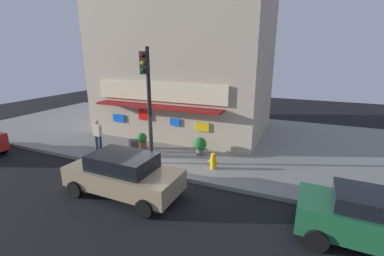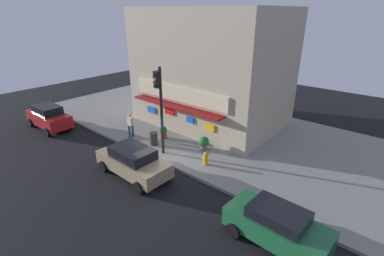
{
  "view_description": "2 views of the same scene",
  "coord_description": "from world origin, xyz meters",
  "px_view_note": "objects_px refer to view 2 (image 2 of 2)",
  "views": [
    {
      "loc": [
        5.45,
        -9.11,
        5.24
      ],
      "look_at": [
        0.92,
        1.59,
        1.93
      ],
      "focal_mm": 24.4,
      "sensor_mm": 36.0,
      "label": 1
    },
    {
      "loc": [
        10.58,
        -9.95,
        8.42
      ],
      "look_at": [
        0.38,
        2.17,
        1.77
      ],
      "focal_mm": 26.16,
      "sensor_mm": 36.0,
      "label": 2
    }
  ],
  "objects_px": {
    "trash_can": "(154,139)",
    "potted_plant_by_window": "(163,132)",
    "parked_car_red": "(49,117)",
    "pedestrian": "(130,124)",
    "traffic_light": "(160,101)",
    "parked_car_tan": "(133,161)",
    "potted_plant_by_doorway": "(204,143)",
    "parked_car_green": "(277,225)",
    "fire_hydrant": "(206,159)"
  },
  "relations": [
    {
      "from": "trash_can",
      "to": "parked_car_green",
      "type": "bearing_deg",
      "value": -15.23
    },
    {
      "from": "fire_hydrant",
      "to": "parked_car_red",
      "type": "distance_m",
      "value": 13.18
    },
    {
      "from": "fire_hydrant",
      "to": "parked_car_red",
      "type": "xyz_separation_m",
      "value": [
        -12.82,
        -3.05,
        0.36
      ]
    },
    {
      "from": "potted_plant_by_window",
      "to": "trash_can",
      "type": "bearing_deg",
      "value": -77.6
    },
    {
      "from": "fire_hydrant",
      "to": "parked_car_tan",
      "type": "relative_size",
      "value": 0.17
    },
    {
      "from": "trash_can",
      "to": "potted_plant_by_window",
      "type": "xyz_separation_m",
      "value": [
        -0.25,
        1.12,
        0.04
      ]
    },
    {
      "from": "potted_plant_by_window",
      "to": "parked_car_green",
      "type": "xyz_separation_m",
      "value": [
        10.06,
        -3.79,
        0.19
      ]
    },
    {
      "from": "traffic_light",
      "to": "parked_car_tan",
      "type": "relative_size",
      "value": 1.2
    },
    {
      "from": "pedestrian",
      "to": "parked_car_red",
      "type": "bearing_deg",
      "value": -157.2
    },
    {
      "from": "fire_hydrant",
      "to": "potted_plant_by_doorway",
      "type": "xyz_separation_m",
      "value": [
        -1.17,
        1.35,
        0.17
      ]
    },
    {
      "from": "parked_car_green",
      "to": "parked_car_tan",
      "type": "bearing_deg",
      "value": -177.42
    },
    {
      "from": "potted_plant_by_window",
      "to": "parked_car_green",
      "type": "distance_m",
      "value": 10.75
    },
    {
      "from": "potted_plant_by_doorway",
      "to": "parked_car_tan",
      "type": "distance_m",
      "value": 4.73
    },
    {
      "from": "trash_can",
      "to": "fire_hydrant",
      "type": "bearing_deg",
      "value": 1.82
    },
    {
      "from": "fire_hydrant",
      "to": "parked_car_tan",
      "type": "height_order",
      "value": "parked_car_tan"
    },
    {
      "from": "parked_car_tan",
      "to": "parked_car_green",
      "type": "distance_m",
      "value": 8.15
    },
    {
      "from": "pedestrian",
      "to": "potted_plant_by_doorway",
      "type": "height_order",
      "value": "pedestrian"
    },
    {
      "from": "potted_plant_by_window",
      "to": "parked_car_red",
      "type": "relative_size",
      "value": 0.21
    },
    {
      "from": "trash_can",
      "to": "potted_plant_by_window",
      "type": "relative_size",
      "value": 0.96
    },
    {
      "from": "parked_car_tan",
      "to": "parked_car_red",
      "type": "xyz_separation_m",
      "value": [
        -10.27,
        0.12,
        0.07
      ]
    },
    {
      "from": "traffic_light",
      "to": "trash_can",
      "type": "relative_size",
      "value": 6.32
    },
    {
      "from": "fire_hydrant",
      "to": "traffic_light",
      "type": "bearing_deg",
      "value": -167.29
    },
    {
      "from": "pedestrian",
      "to": "parked_car_green",
      "type": "height_order",
      "value": "pedestrian"
    },
    {
      "from": "potted_plant_by_window",
      "to": "parked_car_green",
      "type": "bearing_deg",
      "value": -20.63
    },
    {
      "from": "fire_hydrant",
      "to": "parked_car_green",
      "type": "distance_m",
      "value": 6.26
    },
    {
      "from": "fire_hydrant",
      "to": "pedestrian",
      "type": "distance_m",
      "value": 6.37
    },
    {
      "from": "trash_can",
      "to": "traffic_light",
      "type": "bearing_deg",
      "value": -21.73
    },
    {
      "from": "parked_car_tan",
      "to": "parked_car_green",
      "type": "xyz_separation_m",
      "value": [
        8.14,
        0.37,
        -0.01
      ]
    },
    {
      "from": "trash_can",
      "to": "pedestrian",
      "type": "height_order",
      "value": "pedestrian"
    },
    {
      "from": "traffic_light",
      "to": "parked_car_red",
      "type": "height_order",
      "value": "traffic_light"
    },
    {
      "from": "traffic_light",
      "to": "parked_car_tan",
      "type": "height_order",
      "value": "traffic_light"
    },
    {
      "from": "fire_hydrant",
      "to": "potted_plant_by_window",
      "type": "bearing_deg",
      "value": 167.63
    },
    {
      "from": "traffic_light",
      "to": "fire_hydrant",
      "type": "bearing_deg",
      "value": 12.71
    },
    {
      "from": "trash_can",
      "to": "parked_car_green",
      "type": "distance_m",
      "value": 10.18
    },
    {
      "from": "traffic_light",
      "to": "parked_car_tan",
      "type": "distance_m",
      "value": 3.76
    },
    {
      "from": "parked_car_tan",
      "to": "parked_car_red",
      "type": "distance_m",
      "value": 10.27
    },
    {
      "from": "traffic_light",
      "to": "parked_car_red",
      "type": "bearing_deg",
      "value": -166.41
    },
    {
      "from": "parked_car_red",
      "to": "parked_car_green",
      "type": "bearing_deg",
      "value": 0.76
    },
    {
      "from": "pedestrian",
      "to": "parked_car_green",
      "type": "distance_m",
      "value": 12.19
    },
    {
      "from": "pedestrian",
      "to": "traffic_light",
      "type": "bearing_deg",
      "value": -5.5
    },
    {
      "from": "pedestrian",
      "to": "parked_car_red",
      "type": "xyz_separation_m",
      "value": [
        -6.48,
        -2.73,
        -0.22
      ]
    },
    {
      "from": "fire_hydrant",
      "to": "potted_plant_by_window",
      "type": "relative_size",
      "value": 0.88
    },
    {
      "from": "potted_plant_by_doorway",
      "to": "fire_hydrant",
      "type": "bearing_deg",
      "value": -48.9
    },
    {
      "from": "parked_car_tan",
      "to": "pedestrian",
      "type": "bearing_deg",
      "value": 143.08
    },
    {
      "from": "parked_car_green",
      "to": "parked_car_red",
      "type": "bearing_deg",
      "value": -179.24
    },
    {
      "from": "potted_plant_by_window",
      "to": "parked_car_red",
      "type": "height_order",
      "value": "parked_car_red"
    },
    {
      "from": "traffic_light",
      "to": "parked_car_red",
      "type": "distance_m",
      "value": 10.55
    },
    {
      "from": "fire_hydrant",
      "to": "potted_plant_by_window",
      "type": "xyz_separation_m",
      "value": [
        -4.47,
        0.98,
        0.09
      ]
    },
    {
      "from": "trash_can",
      "to": "parked_car_red",
      "type": "xyz_separation_m",
      "value": [
        -8.59,
        -2.92,
        0.31
      ]
    },
    {
      "from": "potted_plant_by_doorway",
      "to": "parked_car_tan",
      "type": "bearing_deg",
      "value": -106.91
    }
  ]
}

